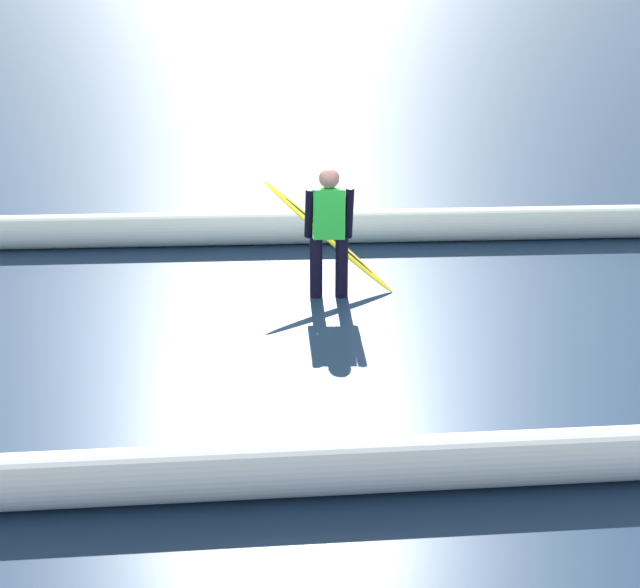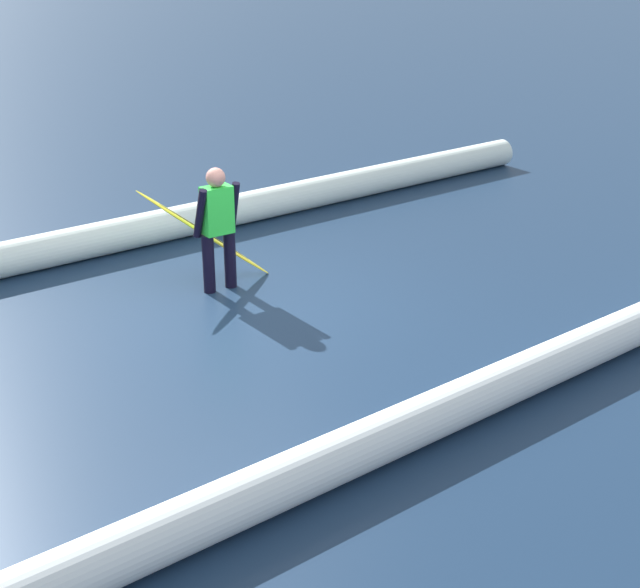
# 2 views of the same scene
# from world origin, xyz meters

# --- Properties ---
(ground_plane) EXTENTS (157.86, 157.86, 0.00)m
(ground_plane) POSITION_xyz_m (0.00, 0.00, 0.00)
(ground_plane) COLOR #182D48
(surfer) EXTENTS (0.52, 0.28, 1.45)m
(surfer) POSITION_xyz_m (-0.19, -0.72, 0.81)
(surfer) COLOR black
(surfer) RESTS_ON ground_plane
(surfboard) EXTENTS (1.50, 0.82, 1.21)m
(surfboard) POSITION_xyz_m (-0.23, -1.05, 0.59)
(surfboard) COLOR yellow
(surfboard) RESTS_ON ground_plane
(wave_crest_foreground) EXTENTS (15.04, 1.32, 0.43)m
(wave_crest_foreground) POSITION_xyz_m (0.44, -2.65, 0.22)
(wave_crest_foreground) COLOR white
(wave_crest_foreground) RESTS_ON ground_plane
(wave_crest_midground) EXTENTS (17.64, 0.96, 0.41)m
(wave_crest_midground) POSITION_xyz_m (2.45, 3.05, 0.20)
(wave_crest_midground) COLOR white
(wave_crest_midground) RESTS_ON ground_plane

